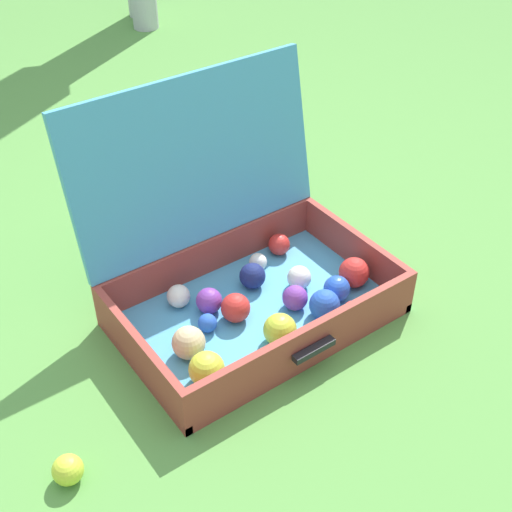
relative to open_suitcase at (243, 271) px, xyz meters
The scene contains 3 objects.
ground_plane 0.17m from the open_suitcase, 135.08° to the right, with size 16.00×16.00×0.00m, color #569342.
open_suitcase is the anchor object (origin of this frame).
stray_ball_on_grass 0.61m from the open_suitcase, 159.12° to the right, with size 0.06×0.06×0.06m, color #CCDB38.
Camera 1 is at (-0.64, -0.98, 1.17)m, focal length 48.23 mm.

